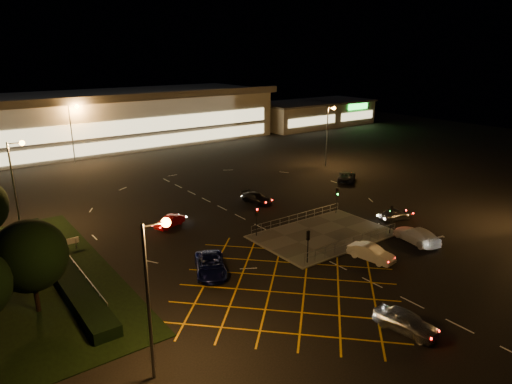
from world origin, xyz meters
TOP-DOWN VIEW (x-y plane):
  - ground at (0.00, 0.00)m, footprint 180.00×180.00m
  - pedestrian_island at (2.00, -2.00)m, footprint 14.00×9.00m
  - hedge at (-23.00, 6.00)m, footprint 2.00×26.00m
  - supermarket at (0.00, 61.95)m, footprint 72.00×26.50m
  - retail_unit_a at (46.00, 53.97)m, footprint 18.80×14.80m
  - retail_unit_b at (62.00, 53.96)m, footprint 14.80×14.80m
  - streetlight_sw at (-21.56, -12.00)m, footprint 1.78×0.56m
  - streetlight_nw at (-23.56, 18.00)m, footprint 1.78×0.56m
  - streetlight_ne at (24.44, 20.00)m, footprint 1.78×0.56m
  - streetlight_far_left at (-9.56, 48.00)m, footprint 1.78×0.56m
  - streetlight_far_right at (30.44, 50.00)m, footprint 1.78×0.56m
  - signal_sw at (-4.00, -5.99)m, footprint 0.28×0.30m
  - signal_se at (8.00, -5.99)m, footprint 0.28×0.30m
  - signal_nw at (-4.00, 1.99)m, footprint 0.28×0.30m
  - signal_ne at (8.00, 1.99)m, footprint 0.28×0.30m
  - tree_e at (-26.00, 0.00)m, footprint 5.40×5.40m
  - car_near_silver at (-5.68, -18.03)m, footprint 2.57×4.83m
  - car_queue_white at (1.35, -9.00)m, footprint 2.26×4.68m
  - car_left_blue at (-12.23, -2.33)m, footprint 4.72×6.12m
  - car_far_dkgrey at (2.69, 11.00)m, footprint 2.69×4.79m
  - car_right_silver at (12.09, -3.58)m, footprint 4.34×2.50m
  - car_circ_red at (-10.16, 10.06)m, footprint 3.95×2.55m
  - car_east_grey at (19.85, 11.36)m, footprint 5.43×4.98m
  - car_approach_white at (8.45, -9.00)m, footprint 3.24×5.78m

SIDE VIEW (x-z plane):
  - ground at x=0.00m, z-range 0.00..0.00m
  - pedestrian_island at x=2.00m, z-range 0.00..0.12m
  - hedge at x=-23.00m, z-range 0.00..1.00m
  - car_circ_red at x=-10.16m, z-range 0.00..1.23m
  - car_far_dkgrey at x=2.69m, z-range 0.00..1.31m
  - car_right_silver at x=12.09m, z-range 0.00..1.39m
  - car_east_grey at x=19.85m, z-range 0.00..1.41m
  - car_queue_white at x=1.35m, z-range 0.00..1.48m
  - car_left_blue at x=-12.23m, z-range 0.00..1.54m
  - car_near_silver at x=-5.68m, z-range 0.00..1.56m
  - car_approach_white at x=8.45m, z-range 0.00..1.58m
  - signal_sw at x=-4.00m, z-range 0.79..3.94m
  - signal_se at x=8.00m, z-range 0.79..3.94m
  - signal_nw at x=-4.00m, z-range 0.79..3.94m
  - signal_ne at x=8.00m, z-range 0.79..3.94m
  - retail_unit_a at x=46.00m, z-range 0.04..6.39m
  - retail_unit_b at x=62.00m, z-range 0.05..6.40m
  - tree_e at x=-26.00m, z-range 0.97..8.32m
  - supermarket at x=0.00m, z-range 0.06..10.56m
  - streetlight_sw at x=-21.56m, z-range 1.55..11.58m
  - streetlight_nw at x=-23.56m, z-range 1.55..11.58m
  - streetlight_ne at x=24.44m, z-range 1.55..11.58m
  - streetlight_far_left at x=-9.56m, z-range 1.55..11.58m
  - streetlight_far_right at x=30.44m, z-range 1.55..11.58m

